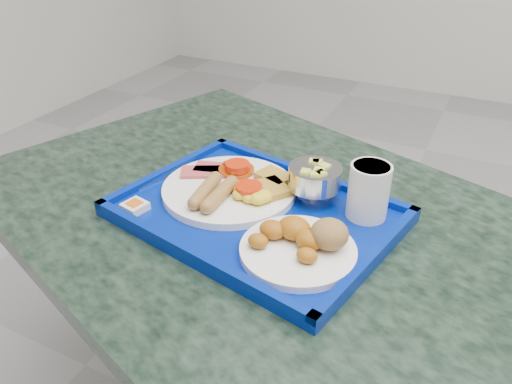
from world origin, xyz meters
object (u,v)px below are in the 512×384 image
Objects in this scene: bread_plate at (302,243)px; fruit_bowl at (315,178)px; table at (263,285)px; main_plate at (233,188)px; juice_cup at (369,190)px; tray at (256,214)px.

bread_plate is 1.89× the size of fruit_bowl.
table is 7.21× the size of bread_plate.
bread_plate is 0.17m from fruit_bowl.
fruit_bowl reaches higher than table.
main_plate is (-0.07, 0.00, 0.22)m from table.
bread_plate is at bearing -42.28° from table.
bread_plate is at bearing -75.76° from fruit_bowl.
juice_cup is (0.06, 0.15, 0.03)m from bread_plate.
fruit_bowl is (-0.04, 0.17, 0.03)m from bread_plate.
tray is 0.15m from bread_plate.
bread_plate reaches higher than tray.
juice_cup is (0.18, 0.07, 0.06)m from tray.
fruit_bowl is at bearing 47.88° from tray.
main_plate is 0.16m from fruit_bowl.
table is at bearing 137.72° from bread_plate.
table is 5.25× the size of main_plate.
tray is 0.08m from main_plate.
main_plate is 1.37× the size of bread_plate.
juice_cup is (0.10, -0.01, 0.01)m from fruit_bowl.
bread_plate is 0.17m from juice_cup.
fruit_bowl reaches higher than tray.
bread_plate reaches higher than main_plate.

